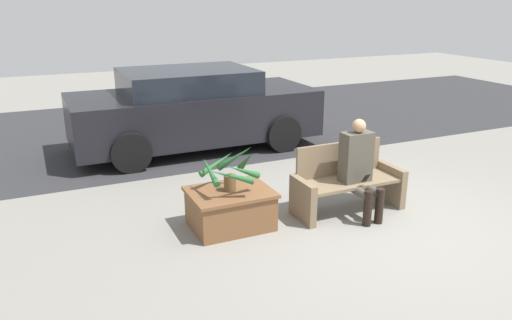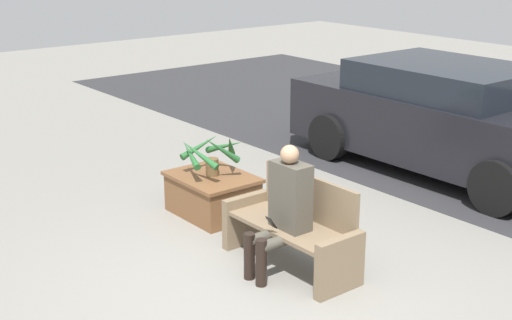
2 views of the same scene
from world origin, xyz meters
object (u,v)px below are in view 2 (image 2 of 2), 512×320
at_px(bench, 294,228).
at_px(planter_box, 213,193).
at_px(person_seated, 284,206).
at_px(potted_plant, 211,152).
at_px(parked_car, 448,118).

xyz_separation_m(bench, planter_box, (-1.55, 0.15, -0.13)).
bearing_deg(person_seated, planter_box, 168.66).
bearing_deg(potted_plant, person_seated, -11.02).
bearing_deg(potted_plant, bench, -4.98).
height_order(potted_plant, parked_car, parked_car).
distance_m(potted_plant, parked_car, 3.45).
bearing_deg(parked_car, planter_box, -100.69).
xyz_separation_m(bench, parked_car, (-0.91, 3.53, 0.34)).
distance_m(bench, parked_car, 3.66).
bearing_deg(person_seated, potted_plant, 168.98).
bearing_deg(planter_box, parked_car, 79.31).
relative_size(bench, person_seated, 1.17).
distance_m(person_seated, parked_car, 3.83).
distance_m(bench, person_seated, 0.33).
height_order(planter_box, parked_car, parked_car).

